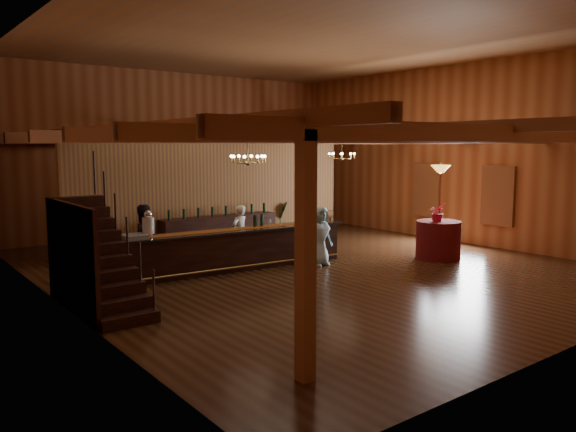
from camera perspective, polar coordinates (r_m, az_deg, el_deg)
floor at (r=14.33m, az=1.81°, el=-4.95°), size 14.00×14.00×0.00m
ceiling at (r=14.24m, az=1.90°, el=17.24°), size 14.00×14.00×0.00m
wall_back at (r=19.94m, az=-11.06°, el=6.28°), size 12.00×0.10×5.50m
wall_left at (r=11.23m, az=-22.70°, el=5.31°), size 0.10×14.00×5.50m
wall_right at (r=18.41m, az=16.55°, el=6.06°), size 0.10×14.00×5.50m
beam_grid at (r=14.42m, az=0.57°, el=8.09°), size 11.90×13.90×0.39m
support_posts at (r=13.71m, az=3.16°, el=1.26°), size 9.20×10.20×3.20m
partition_wall at (r=16.68m, az=-7.14°, el=2.09°), size 9.00×0.18×3.10m
window_right_front at (r=17.53m, az=20.54°, el=1.93°), size 0.12×1.05×1.75m
window_right_back at (r=19.03m, az=13.90°, el=2.55°), size 0.12×1.05×1.75m
staircase at (r=10.86m, az=-18.44°, el=-3.85°), size 1.00×2.80×2.00m
backroom_boxes at (r=18.63m, az=-9.65°, el=-0.59°), size 4.10×0.60×1.10m
tasting_bar at (r=13.78m, az=-5.06°, el=-3.35°), size 5.95×1.21×1.00m
beverage_dispenser at (r=12.83m, az=-14.01°, el=-0.82°), size 0.26×0.26×0.60m
glass_rack_tray at (r=12.67m, az=-15.38°, el=-2.05°), size 0.50×0.50×0.10m
raffle_drum at (r=15.06m, az=3.98°, el=0.10°), size 0.34×0.24×0.30m
bar_bottle_0 at (r=14.03m, az=-3.41°, el=-0.52°), size 0.07×0.07×0.30m
bar_bottle_1 at (r=14.04m, az=-3.35°, el=-0.51°), size 0.07×0.07×0.30m
bar_bottle_2 at (r=14.13m, az=-2.70°, el=-0.46°), size 0.07×0.07×0.30m
bar_bottle_3 at (r=14.13m, az=-2.70°, el=-0.46°), size 0.07×0.07×0.30m
backbar_shelf at (r=16.33m, az=-6.96°, el=-1.73°), size 3.56×0.66×1.00m
round_table at (r=15.53m, az=15.01°, el=-2.35°), size 1.17×1.17×1.01m
chandelier_left at (r=12.70m, az=-4.08°, el=5.82°), size 0.80×0.80×0.64m
chandelier_right at (r=17.32m, az=5.48°, el=6.14°), size 0.80×0.80×0.65m
pendant_lamp at (r=15.34m, az=15.24°, el=4.65°), size 0.52×0.52×0.90m
bartender at (r=14.65m, az=-4.96°, el=-1.77°), size 0.62×0.50×1.48m
staff_second at (r=13.34m, az=-14.54°, el=-2.43°), size 0.87×0.70×1.67m
guest at (r=14.12m, az=3.23°, el=-2.02°), size 0.76×0.52×1.51m
floor_plant at (r=17.98m, az=-0.86°, el=-0.51°), size 0.80×0.72×1.22m
table_flowers at (r=15.29m, az=14.92°, el=0.38°), size 0.58×0.55×0.51m
table_vase at (r=15.34m, az=14.70°, el=-0.01°), size 0.17×0.17×0.28m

